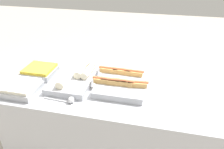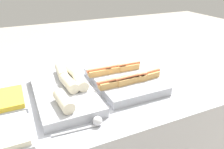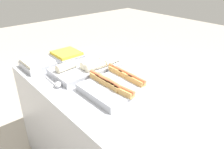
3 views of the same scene
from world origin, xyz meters
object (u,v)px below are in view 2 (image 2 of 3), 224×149
object	(u,v)px
tray_side_back	(0,104)
serving_spoon_near	(93,123)
serving_spoon_far	(63,71)
tray_side_front	(0,139)
tray_wraps	(65,90)
tray_hotdogs	(124,79)

from	to	relation	value
tray_side_back	serving_spoon_near	distance (m)	0.49
tray_side_back	serving_spoon_far	size ratio (longest dim) A/B	1.03
tray_side_front	serving_spoon_far	distance (m)	0.69
tray_wraps	tray_side_back	size ratio (longest dim) A/B	2.25
serving_spoon_far	tray_side_front	bearing A→B (deg)	-123.52
tray_hotdogs	serving_spoon_far	size ratio (longest dim) A/B	1.99
tray_hotdogs	serving_spoon_far	world-z (taller)	tray_hotdogs
tray_side_back	serving_spoon_near	world-z (taller)	tray_side_back
serving_spoon_far	serving_spoon_near	bearing A→B (deg)	-90.25
tray_hotdogs	tray_side_front	size ratio (longest dim) A/B	1.93
tray_hotdogs	tray_side_front	world-z (taller)	tray_hotdogs
tray_hotdogs	serving_spoon_near	size ratio (longest dim) A/B	2.06
tray_hotdogs	serving_spoon_near	xyz separation A→B (m)	(-0.31, -0.30, -0.02)
tray_hotdogs	tray_side_back	world-z (taller)	tray_hotdogs
serving_spoon_far	tray_wraps	bearing A→B (deg)	-100.08
tray_side_back	tray_wraps	bearing A→B (deg)	0.92
tray_wraps	serving_spoon_far	world-z (taller)	tray_wraps
tray_side_front	serving_spoon_near	xyz separation A→B (m)	(0.38, -0.04, -0.02)
tray_side_back	serving_spoon_near	size ratio (longest dim) A/B	1.07
tray_hotdogs	tray_wraps	bearing A→B (deg)	178.00
serving_spoon_near	serving_spoon_far	xyz separation A→B (m)	(0.00, 0.61, -0.00)
tray_side_front	serving_spoon_far	xyz separation A→B (m)	(0.38, 0.57, -0.02)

